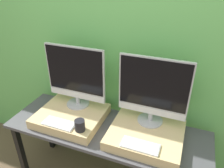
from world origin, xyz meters
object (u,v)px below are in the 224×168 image
at_px(monitor_left, 76,76).
at_px(keyboard_left, 59,123).
at_px(mug, 80,125).
at_px(keyboard_right, 140,146).
at_px(monitor_right, 153,90).

distance_m(monitor_left, keyboard_left, 0.44).
bearing_deg(keyboard_left, mug, 0.00).
bearing_deg(monitor_left, keyboard_right, -24.65).
xyz_separation_m(keyboard_left, keyboard_right, (0.70, 0.00, 0.00)).
relative_size(monitor_left, keyboard_left, 2.05).
height_order(keyboard_left, keyboard_right, same).
relative_size(monitor_left, mug, 6.15).
distance_m(mug, keyboard_right, 0.50).
height_order(mug, keyboard_right, mug).
xyz_separation_m(mug, monitor_right, (0.50, 0.32, 0.26)).
height_order(mug, monitor_right, monitor_right).
relative_size(keyboard_left, keyboard_right, 1.00).
bearing_deg(mug, monitor_left, 121.78).
bearing_deg(mug, keyboard_right, 0.00).
bearing_deg(keyboard_right, monitor_left, 155.35).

